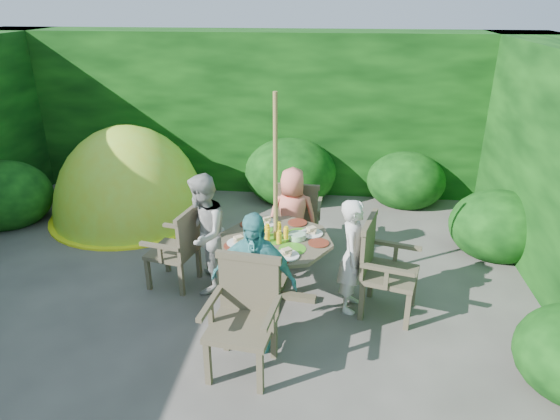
# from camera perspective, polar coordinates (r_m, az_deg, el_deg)

# --- Properties ---
(ground) EXTENTS (60.00, 60.00, 0.00)m
(ground) POSITION_cam_1_polar(r_m,az_deg,el_deg) (5.23, -8.99, -12.02)
(ground) COLOR #484541
(ground) RESTS_ON ground
(hedge_enclosure) EXTENTS (9.00, 9.00, 2.50)m
(hedge_enclosure) POSITION_cam_1_polar(r_m,az_deg,el_deg) (5.84, -6.46, 5.74)
(hedge_enclosure) COLOR black
(hedge_enclosure) RESTS_ON ground
(patio_table) EXTENTS (1.35, 1.35, 0.84)m
(patio_table) POSITION_cam_1_polar(r_m,az_deg,el_deg) (5.19, -0.44, -4.40)
(patio_table) COLOR #3E3828
(patio_table) RESTS_ON ground
(parasol_pole) EXTENTS (0.05, 0.05, 2.20)m
(parasol_pole) POSITION_cam_1_polar(r_m,az_deg,el_deg) (4.97, -0.51, 0.82)
(parasol_pole) COLOR olive
(parasol_pole) RESTS_ON ground
(garden_chair_right) EXTENTS (0.65, 0.69, 0.97)m
(garden_chair_right) POSITION_cam_1_polar(r_m,az_deg,el_deg) (5.11, 11.61, -6.32)
(garden_chair_right) COLOR #3E3828
(garden_chair_right) RESTS_ON ground
(garden_chair_left) EXTENTS (0.57, 0.61, 0.88)m
(garden_chair_left) POSITION_cam_1_polar(r_m,az_deg,el_deg) (5.58, -11.56, -4.14)
(garden_chair_left) COLOR #3E3828
(garden_chair_left) RESTS_ON ground
(garden_chair_back) EXTENTS (0.57, 0.52, 0.92)m
(garden_chair_back) POSITION_cam_1_polar(r_m,az_deg,el_deg) (6.19, 2.08, -0.60)
(garden_chair_back) COLOR #3E3828
(garden_chair_back) RESTS_ON ground
(garden_chair_front) EXTENTS (0.64, 0.59, 0.97)m
(garden_chair_front) POSITION_cam_1_polar(r_m,az_deg,el_deg) (4.33, -4.12, -11.80)
(garden_chair_front) COLOR #3E3828
(garden_chair_front) RESTS_ON ground
(child_right) EXTENTS (0.36, 0.48, 1.21)m
(child_right) POSITION_cam_1_polar(r_m,az_deg,el_deg) (5.07, 8.35, -5.21)
(child_right) COLOR silver
(child_right) RESTS_ON ground
(child_left) EXTENTS (0.56, 0.68, 1.32)m
(child_left) POSITION_cam_1_polar(r_m,az_deg,el_deg) (5.39, -8.77, -2.73)
(child_left) COLOR #AAAAA4
(child_left) RESTS_ON ground
(child_back) EXTENTS (0.62, 0.44, 1.19)m
(child_back) POSITION_cam_1_polar(r_m,az_deg,el_deg) (5.88, 1.43, -0.78)
(child_back) COLOR #F67C65
(child_back) RESTS_ON ground
(child_front) EXTENTS (0.81, 0.40, 1.33)m
(child_front) POSITION_cam_1_polar(r_m,az_deg,el_deg) (4.48, -3.03, -8.16)
(child_front) COLOR teal
(child_front) RESTS_ON ground
(dome_tent) EXTENTS (2.33, 2.33, 2.66)m
(dome_tent) POSITION_cam_1_polar(r_m,az_deg,el_deg) (7.72, -16.50, -0.54)
(dome_tent) COLOR #BCD428
(dome_tent) RESTS_ON ground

